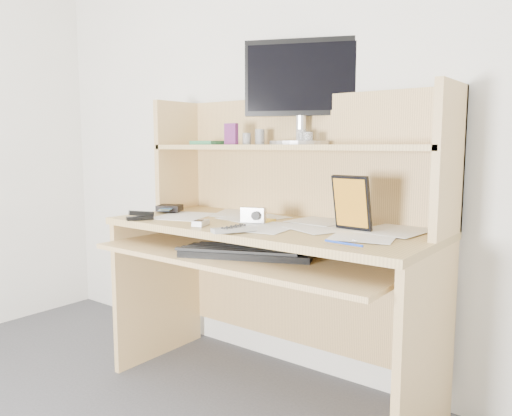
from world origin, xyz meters
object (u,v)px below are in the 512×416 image
Objects in this scene: tv_remote at (234,230)px; monitor at (303,89)px; desk at (279,234)px; keyboard at (247,252)px; game_case at (352,203)px.

tv_remote is 0.34× the size of monitor.
monitor reaches higher than desk.
desk is 2.58× the size of keyboard.
tv_remote is (-0.00, -0.08, 0.10)m from keyboard.
game_case reaches higher than keyboard.
game_case is at bearing -6.72° from desk.
game_case is at bearing -54.12° from monitor.
desk is 6.64× the size of game_case.
tv_remote is 0.46m from game_case.
tv_remote is at bearing -112.53° from monitor.
game_case is (0.33, 0.30, 0.10)m from tv_remote.
keyboard is (0.03, -0.26, -0.03)m from desk.
desk is at bearing 73.69° from keyboard.
game_case is (0.37, -0.04, 0.17)m from desk.
game_case is at bearing 67.97° from tv_remote.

